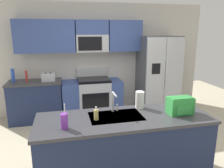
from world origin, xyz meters
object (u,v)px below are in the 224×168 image
(refrigerator, at_px, (158,75))
(bottle_blue, at_px, (13,75))
(toaster, at_px, (48,77))
(drink_cup_purple, at_px, (64,121))
(soap_dispenser, at_px, (96,115))
(range_oven, at_px, (92,97))
(pepper_mill, at_px, (26,76))
(sink_faucet, at_px, (114,100))
(paper_towel_roll, at_px, (140,100))
(backpack, at_px, (180,105))

(refrigerator, relative_size, bottle_blue, 6.48)
(refrigerator, height_order, toaster, refrigerator)
(drink_cup_purple, relative_size, soap_dispenser, 1.73)
(range_oven, relative_size, pepper_mill, 5.60)
(refrigerator, relative_size, sink_faucet, 6.56)
(drink_cup_purple, height_order, paper_towel_roll, drink_cup_purple)
(bottle_blue, height_order, sink_faucet, bottle_blue)
(toaster, distance_m, soap_dispenser, 2.40)
(backpack, bearing_deg, soap_dispenser, 177.64)
(range_oven, distance_m, soap_dispenser, 2.42)
(bottle_blue, xyz_separation_m, soap_dispenser, (1.42, -2.40, -0.07))
(drink_cup_purple, bearing_deg, refrigerator, 47.32)
(backpack, bearing_deg, refrigerator, 72.00)
(toaster, relative_size, bottle_blue, 0.98)
(pepper_mill, bearing_deg, soap_dispenser, -64.12)
(toaster, bearing_deg, bottle_blue, 172.01)
(range_oven, height_order, toaster, range_oven)
(range_oven, distance_m, sink_faucet, 2.24)
(backpack, bearing_deg, sink_faucet, 163.70)
(bottle_blue, bearing_deg, toaster, -7.99)
(paper_towel_roll, relative_size, backpack, 0.75)
(soap_dispenser, bearing_deg, paper_towel_roll, 22.72)
(sink_faucet, distance_m, backpack, 0.88)
(pepper_mill, bearing_deg, refrigerator, -1.32)
(range_oven, relative_size, toaster, 4.86)
(refrigerator, bearing_deg, bottle_blue, 177.87)
(drink_cup_purple, xyz_separation_m, soap_dispenser, (0.38, 0.16, -0.02))
(range_oven, height_order, pepper_mill, pepper_mill)
(range_oven, distance_m, drink_cup_purple, 2.65)
(refrigerator, bearing_deg, toaster, 179.56)
(backpack, bearing_deg, toaster, 127.47)
(bottle_blue, relative_size, sink_faucet, 1.01)
(toaster, distance_m, bottle_blue, 0.74)
(sink_faucet, bearing_deg, toaster, 114.52)
(sink_faucet, bearing_deg, refrigerator, 52.50)
(drink_cup_purple, distance_m, soap_dispenser, 0.42)
(range_oven, relative_size, backpack, 4.25)
(soap_dispenser, bearing_deg, range_oven, 83.55)
(toaster, xyz_separation_m, backpack, (1.80, -2.35, 0.03))
(soap_dispenser, bearing_deg, sink_faucet, 36.49)
(bottle_blue, relative_size, drink_cup_purple, 0.97)
(soap_dispenser, xyz_separation_m, paper_towel_roll, (0.67, 0.28, 0.05))
(toaster, height_order, paper_towel_roll, paper_towel_roll)
(refrigerator, relative_size, soap_dispenser, 10.88)
(range_oven, relative_size, refrigerator, 0.74)
(sink_faucet, height_order, paper_towel_roll, sink_faucet)
(sink_faucet, bearing_deg, range_oven, 90.12)
(toaster, relative_size, drink_cup_purple, 0.95)
(pepper_mill, height_order, sink_faucet, sink_faucet)
(refrigerator, distance_m, soap_dispenser, 2.95)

